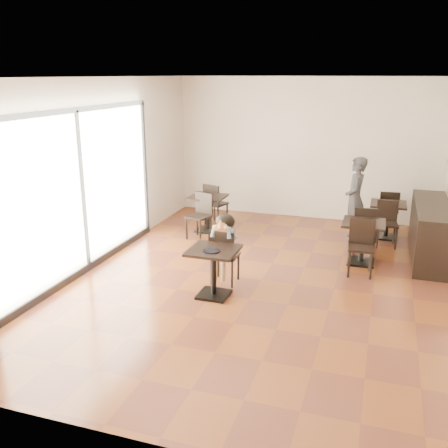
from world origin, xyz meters
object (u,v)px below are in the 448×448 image
at_px(chair_mid_b, 361,248).
at_px(chair_back_a, 388,210).
at_px(child, 225,249).
at_px(chair_back_b, 387,224).
at_px(adult_patron, 355,199).
at_px(chair_mid_a, 364,230).
at_px(child_chair, 225,256).
at_px(cafe_table_back, 387,221).
at_px(cafe_table_left, 208,214).
at_px(chair_left_b, 199,217).
at_px(child_table, 214,273).
at_px(cafe_table_mid, 362,243).
at_px(chair_left_a, 216,204).

distance_m(chair_mid_b, chair_back_a, 2.77).
relative_size(child, chair_back_b, 1.29).
relative_size(adult_patron, chair_mid_a, 1.83).
bearing_deg(chair_mid_a, chair_back_a, -107.51).
relative_size(child_chair, cafe_table_back, 1.23).
distance_m(child_chair, cafe_table_left, 2.79).
bearing_deg(chair_left_b, cafe_table_back, 35.77).
bearing_deg(chair_back_a, child_table, 53.94).
height_order(child, chair_mid_a, child).
distance_m(child, chair_left_b, 2.30).
height_order(child, adult_patron, adult_patron).
distance_m(child_chair, adult_patron, 3.44).
relative_size(child_table, cafe_table_left, 0.98).
xyz_separation_m(child_chair, adult_patron, (1.80, 2.90, 0.39)).
height_order(child_table, cafe_table_left, cafe_table_left).
distance_m(child, chair_back_a, 4.48).
distance_m(child_table, chair_mid_b, 2.58).
bearing_deg(cafe_table_mid, chair_back_a, 79.71).
xyz_separation_m(child_chair, chair_left_b, (-1.20, 1.96, 0.01)).
bearing_deg(chair_left_b, child, -41.59).
relative_size(chair_back_a, chair_back_b, 1.00).
xyz_separation_m(cafe_table_mid, chair_mid_a, (0.00, 0.55, 0.08)).
bearing_deg(cafe_table_mid, cafe_table_left, 163.69).
xyz_separation_m(adult_patron, chair_back_b, (0.65, -0.25, -0.40)).
relative_size(chair_mid_a, chair_back_b, 1.04).
bearing_deg(chair_left_a, cafe_table_mid, 172.20).
relative_size(child_table, chair_left_b, 0.81).
distance_m(chair_mid_b, chair_left_a, 3.84).
bearing_deg(adult_patron, child, -38.20).
relative_size(cafe_table_back, chair_back_a, 0.83).
bearing_deg(chair_mid_b, chair_left_b, 159.79).
height_order(chair_left_a, chair_back_a, chair_left_a).
relative_size(adult_patron, chair_left_b, 1.82).
bearing_deg(cafe_table_back, child_chair, -127.39).
xyz_separation_m(child_table, chair_left_a, (-1.20, 3.61, 0.09)).
distance_m(child, chair_back_b, 3.61).
xyz_separation_m(cafe_table_back, chair_back_b, (0.00, -0.55, 0.07)).
relative_size(chair_mid_b, chair_left_a, 0.99).
bearing_deg(chair_mid_a, adult_patron, -76.24).
height_order(child_table, child_chair, child_chair).
bearing_deg(child, chair_left_a, 111.38).
bearing_deg(cafe_table_back, chair_left_b, -161.22).
bearing_deg(cafe_table_left, chair_back_a, 18.78).
distance_m(chair_mid_a, chair_left_b, 3.25).
bearing_deg(adult_patron, child_chair, -38.20).
distance_m(child, chair_mid_a, 2.95).
xyz_separation_m(cafe_table_left, chair_mid_b, (3.25, -1.50, 0.07)).
bearing_deg(cafe_table_left, adult_patron, 7.43).
distance_m(cafe_table_back, chair_mid_b, 2.23).
bearing_deg(chair_left_b, chair_mid_a, 19.61).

